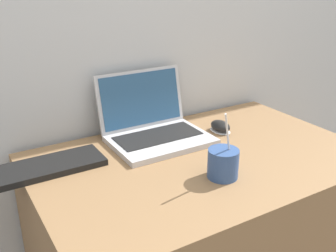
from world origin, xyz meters
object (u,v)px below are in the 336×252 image
(drink_cup, at_px, (223,163))
(external_keyboard, at_px, (42,168))
(laptop, at_px, (154,126))
(computer_mouse, at_px, (220,127))

(drink_cup, height_order, external_keyboard, drink_cup)
(laptop, height_order, computer_mouse, laptop)
(drink_cup, bearing_deg, computer_mouse, 53.08)
(drink_cup, relative_size, external_keyboard, 0.56)
(laptop, distance_m, external_keyboard, 0.42)
(external_keyboard, bearing_deg, drink_cup, -34.73)
(external_keyboard, bearing_deg, laptop, 5.93)
(computer_mouse, xyz_separation_m, external_keyboard, (-0.67, 0.03, -0.01))
(laptop, bearing_deg, external_keyboard, -174.07)
(laptop, distance_m, computer_mouse, 0.26)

